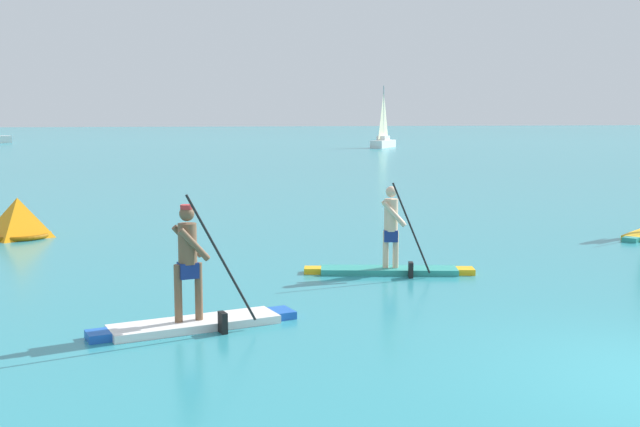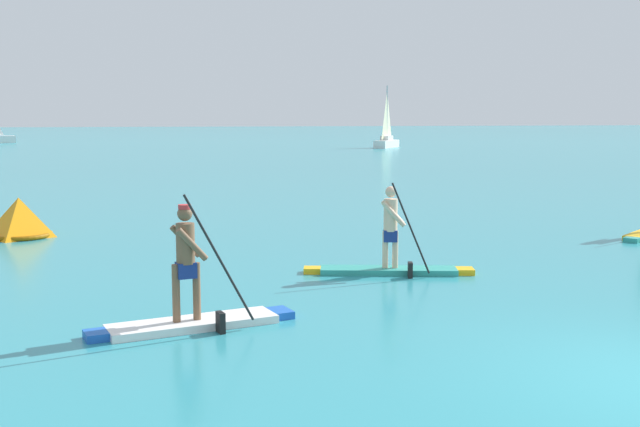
{
  "view_description": "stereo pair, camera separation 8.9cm",
  "coord_description": "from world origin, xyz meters",
  "px_view_note": "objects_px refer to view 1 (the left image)",
  "views": [
    {
      "loc": [
        -6.15,
        -7.09,
        2.97
      ],
      "look_at": [
        -2.12,
        8.49,
        0.94
      ],
      "focal_mm": 43.4,
      "sensor_mm": 36.0,
      "label": 1
    },
    {
      "loc": [
        -6.07,
        -7.11,
        2.97
      ],
      "look_at": [
        -2.12,
        8.49,
        0.94
      ],
      "focal_mm": 43.4,
      "sensor_mm": 36.0,
      "label": 2
    }
  ],
  "objects_px": {
    "paddleboarder_mid_center": "(391,255)",
    "race_marker_buoy": "(18,220)",
    "paddleboarder_near_left": "(194,302)",
    "sailboat_right_horizon": "(383,139)"
  },
  "relations": [
    {
      "from": "paddleboarder_mid_center",
      "to": "race_marker_buoy",
      "type": "height_order",
      "value": "paddleboarder_mid_center"
    },
    {
      "from": "paddleboarder_near_left",
      "to": "race_marker_buoy",
      "type": "xyz_separation_m",
      "value": [
        -3.42,
        9.38,
        0.05
      ]
    },
    {
      "from": "paddleboarder_near_left",
      "to": "sailboat_right_horizon",
      "type": "distance_m",
      "value": 63.53
    },
    {
      "from": "paddleboarder_mid_center",
      "to": "race_marker_buoy",
      "type": "distance_m",
      "value": 9.81
    },
    {
      "from": "race_marker_buoy",
      "to": "paddleboarder_mid_center",
      "type": "bearing_deg",
      "value": -41.15
    },
    {
      "from": "paddleboarder_mid_center",
      "to": "sailboat_right_horizon",
      "type": "bearing_deg",
      "value": 86.9
    },
    {
      "from": "race_marker_buoy",
      "to": "sailboat_right_horizon",
      "type": "bearing_deg",
      "value": 61.72
    },
    {
      "from": "paddleboarder_near_left",
      "to": "race_marker_buoy",
      "type": "height_order",
      "value": "paddleboarder_near_left"
    },
    {
      "from": "paddleboarder_mid_center",
      "to": "sailboat_right_horizon",
      "type": "distance_m",
      "value": 59.42
    },
    {
      "from": "paddleboarder_mid_center",
      "to": "sailboat_right_horizon",
      "type": "xyz_separation_m",
      "value": [
        19.36,
        56.17,
        0.5
      ]
    }
  ]
}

